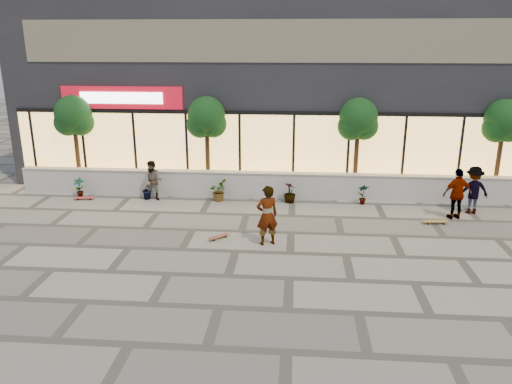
# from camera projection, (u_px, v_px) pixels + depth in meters

# --- Properties ---
(ground) EXTENTS (80.00, 80.00, 0.00)m
(ground) POSITION_uv_depth(u_px,v_px,m) (289.00, 278.00, 13.21)
(ground) COLOR #A39F8D
(ground) RESTS_ON ground
(planter_wall) EXTENTS (22.00, 0.42, 1.04)m
(planter_wall) POSITION_uv_depth(u_px,v_px,m) (293.00, 186.00, 19.73)
(planter_wall) COLOR silver
(planter_wall) RESTS_ON ground
(retail_building) EXTENTS (24.00, 9.17, 8.50)m
(retail_building) POSITION_uv_depth(u_px,v_px,m) (295.00, 79.00, 23.86)
(retail_building) COLOR #242328
(retail_building) RESTS_ON ground
(shrub_a) EXTENTS (0.43, 0.29, 0.81)m
(shrub_a) POSITION_uv_depth(u_px,v_px,m) (79.00, 187.00, 19.90)
(shrub_a) COLOR #103514
(shrub_a) RESTS_ON ground
(shrub_b) EXTENTS (0.57, 0.57, 0.81)m
(shrub_b) POSITION_uv_depth(u_px,v_px,m) (148.00, 189.00, 19.68)
(shrub_b) COLOR #103514
(shrub_b) RESTS_ON ground
(shrub_c) EXTENTS (0.68, 0.77, 0.81)m
(shrub_c) POSITION_uv_depth(u_px,v_px,m) (218.00, 191.00, 19.47)
(shrub_c) COLOR #103514
(shrub_c) RESTS_ON ground
(shrub_d) EXTENTS (0.64, 0.64, 0.81)m
(shrub_d) POSITION_uv_depth(u_px,v_px,m) (290.00, 192.00, 19.25)
(shrub_d) COLOR #103514
(shrub_d) RESTS_ON ground
(shrub_e) EXTENTS (0.46, 0.35, 0.81)m
(shrub_e) POSITION_uv_depth(u_px,v_px,m) (363.00, 194.00, 19.03)
(shrub_e) COLOR #103514
(shrub_e) RESTS_ON ground
(tree_west) EXTENTS (1.60, 1.50, 3.92)m
(tree_west) POSITION_uv_depth(u_px,v_px,m) (74.00, 118.00, 20.37)
(tree_west) COLOR #432E18
(tree_west) RESTS_ON ground
(tree_midwest) EXTENTS (1.60, 1.50, 3.92)m
(tree_midwest) POSITION_uv_depth(u_px,v_px,m) (207.00, 120.00, 19.95)
(tree_midwest) COLOR #432E18
(tree_midwest) RESTS_ON ground
(tree_mideast) EXTENTS (1.60, 1.50, 3.92)m
(tree_mideast) POSITION_uv_depth(u_px,v_px,m) (358.00, 122.00, 19.48)
(tree_mideast) COLOR #432E18
(tree_mideast) RESTS_ON ground
(tree_east) EXTENTS (1.60, 1.50, 3.92)m
(tree_east) POSITION_uv_depth(u_px,v_px,m) (504.00, 123.00, 19.05)
(tree_east) COLOR #432E18
(tree_east) RESTS_ON ground
(skater_center) EXTENTS (0.81, 0.68, 1.88)m
(skater_center) POSITION_uv_depth(u_px,v_px,m) (267.00, 215.00, 15.15)
(skater_center) COLOR white
(skater_center) RESTS_ON ground
(skater_left) EXTENTS (0.80, 0.64, 1.58)m
(skater_left) POSITION_uv_depth(u_px,v_px,m) (153.00, 181.00, 19.41)
(skater_left) COLOR #948D5F
(skater_left) RESTS_ON ground
(skater_right_near) EXTENTS (1.14, 0.69, 1.82)m
(skater_right_near) POSITION_uv_depth(u_px,v_px,m) (457.00, 194.00, 17.37)
(skater_right_near) COLOR silver
(skater_right_near) RESTS_ON ground
(skater_right_far) EXTENTS (1.18, 0.75, 1.74)m
(skater_right_far) POSITION_uv_depth(u_px,v_px,m) (473.00, 190.00, 17.93)
(skater_right_far) COLOR maroon
(skater_right_far) RESTS_ON ground
(skateboard_center) EXTENTS (0.65, 0.64, 0.09)m
(skateboard_center) POSITION_uv_depth(u_px,v_px,m) (219.00, 237.00, 15.82)
(skateboard_center) COLOR brown
(skateboard_center) RESTS_ON ground
(skateboard_left) EXTENTS (0.81, 0.32, 0.09)m
(skateboard_left) POSITION_uv_depth(u_px,v_px,m) (84.00, 198.00, 19.67)
(skateboard_left) COLOR red
(skateboard_left) RESTS_ON ground
(skateboard_right_near) EXTENTS (0.87, 0.29, 0.10)m
(skateboard_right_near) POSITION_uv_depth(u_px,v_px,m) (435.00, 221.00, 17.09)
(skateboard_right_near) COLOR olive
(skateboard_right_near) RESTS_ON ground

